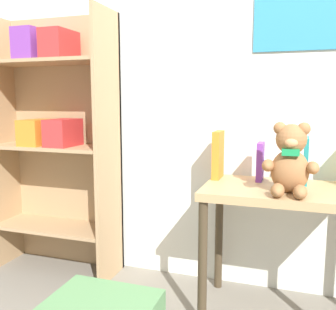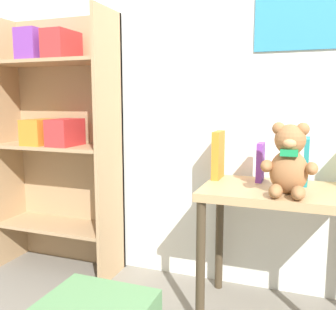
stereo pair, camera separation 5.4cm
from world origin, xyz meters
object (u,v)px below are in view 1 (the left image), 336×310
object	(u,v)px
display_table	(280,209)
book_standing_teal	(306,160)
teddy_bear	(290,161)
bookshelf_side	(56,131)
book_standing_orange	(218,155)
book_standing_purple	(260,162)

from	to	relation	value
display_table	book_standing_teal	bearing A→B (deg)	51.87
display_table	teddy_bear	size ratio (longest dim) A/B	2.28
bookshelf_side	book_standing_orange	world-z (taller)	bookshelf_side
bookshelf_side	book_standing_teal	xyz separation A→B (m)	(1.33, -0.01, -0.10)
display_table	book_standing_purple	distance (m)	0.24
display_table	book_standing_purple	bearing A→B (deg)	130.06
book_standing_teal	teddy_bear	bearing A→B (deg)	-105.40
teddy_bear	book_standing_purple	size ratio (longest dim) A/B	1.60
teddy_bear	book_standing_purple	xyz separation A→B (m)	(-0.13, 0.21, -0.04)
bookshelf_side	display_table	bearing A→B (deg)	-6.20
book_standing_purple	book_standing_teal	bearing A→B (deg)	3.57
book_standing_purple	book_standing_teal	distance (m)	0.20
bookshelf_side	book_standing_teal	world-z (taller)	bookshelf_side
bookshelf_side	teddy_bear	xyz separation A→B (m)	(1.26, -0.23, -0.07)
book_standing_purple	teddy_bear	bearing A→B (deg)	-56.44
book_standing_teal	bookshelf_side	bearing A→B (deg)	-178.89
book_standing_orange	book_standing_teal	bearing A→B (deg)	2.28
teddy_bear	book_standing_orange	xyz separation A→B (m)	(-0.33, 0.21, -0.02)
teddy_bear	book_standing_teal	bearing A→B (deg)	73.24
display_table	book_standing_teal	world-z (taller)	book_standing_teal
book_standing_orange	book_standing_purple	distance (m)	0.20
display_table	book_standing_teal	xyz separation A→B (m)	(0.10, 0.13, 0.20)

